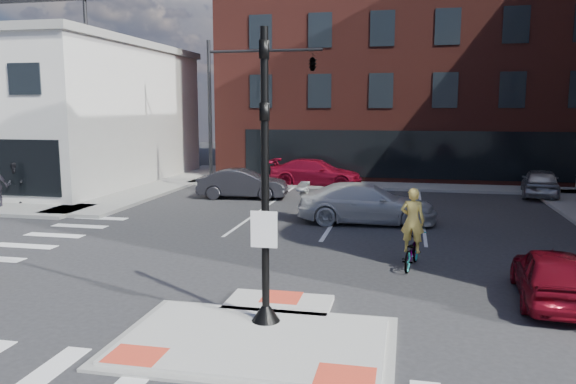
% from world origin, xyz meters
% --- Properties ---
extents(ground, '(120.00, 120.00, 0.00)m').
position_xyz_m(ground, '(0.00, 0.00, 0.00)').
color(ground, '#28282B').
rests_on(ground, ground).
extents(refuge_island, '(5.40, 4.65, 0.13)m').
position_xyz_m(refuge_island, '(0.00, -0.26, 0.05)').
color(refuge_island, gray).
rests_on(refuge_island, ground).
extents(sidewalk_nw, '(23.50, 20.50, 0.15)m').
position_xyz_m(sidewalk_nw, '(-16.76, 15.29, 0.08)').
color(sidewalk_nw, gray).
rests_on(sidewalk_nw, ground).
extents(sidewalk_n, '(26.00, 3.00, 0.15)m').
position_xyz_m(sidewalk_n, '(3.00, 22.00, 0.07)').
color(sidewalk_n, gray).
rests_on(sidewalk_n, ground).
extents(building_n, '(24.40, 18.40, 15.50)m').
position_xyz_m(building_n, '(3.00, 31.99, 7.80)').
color(building_n, '#4F1E18').
rests_on(building_n, ground).
extents(building_far_left, '(10.00, 12.00, 10.00)m').
position_xyz_m(building_far_left, '(-4.00, 52.00, 5.00)').
color(building_far_left, slate).
rests_on(building_far_left, ground).
extents(building_far_right, '(12.00, 12.00, 12.00)m').
position_xyz_m(building_far_right, '(9.00, 54.00, 6.00)').
color(building_far_right, brown).
rests_on(building_far_right, ground).
extents(signal_pole, '(0.60, 0.60, 5.98)m').
position_xyz_m(signal_pole, '(0.00, 0.40, 2.36)').
color(signal_pole, black).
rests_on(signal_pole, refuge_island).
extents(mast_arm_signal, '(6.10, 2.24, 8.00)m').
position_xyz_m(mast_arm_signal, '(-3.47, 18.00, 6.21)').
color(mast_arm_signal, black).
rests_on(mast_arm_signal, ground).
extents(red_sedan, '(1.85, 3.98, 1.32)m').
position_xyz_m(red_sedan, '(6.21, 3.22, 0.66)').
color(red_sedan, maroon).
rests_on(red_sedan, ground).
extents(white_pickup, '(5.56, 2.58, 1.57)m').
position_xyz_m(white_pickup, '(1.28, 11.55, 0.79)').
color(white_pickup, silver).
rests_on(white_pickup, ground).
extents(bg_car_dark, '(4.59, 1.96, 1.47)m').
position_xyz_m(bg_car_dark, '(-5.26, 16.39, 0.73)').
color(bg_car_dark, '#2B2A30').
rests_on(bg_car_dark, ground).
extents(bg_car_silver, '(2.41, 4.55, 1.48)m').
position_xyz_m(bg_car_silver, '(9.50, 19.96, 0.74)').
color(bg_car_silver, '#A6A8AD').
rests_on(bg_car_silver, ground).
extents(bg_car_red, '(5.50, 2.50, 1.56)m').
position_xyz_m(bg_car_red, '(-2.36, 21.50, 0.78)').
color(bg_car_red, maroon).
rests_on(bg_car_red, ground).
extents(cyclist, '(0.98, 1.94, 2.31)m').
position_xyz_m(cyclist, '(3.00, 5.49, 0.78)').
color(cyclist, '#3F3F44').
rests_on(cyclist, ground).
extents(pedestrian_a, '(1.14, 1.03, 1.91)m').
position_xyz_m(pedestrian_a, '(-14.82, 12.00, 1.11)').
color(pedestrian_a, black).
rests_on(pedestrian_a, sidewalk_nw).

